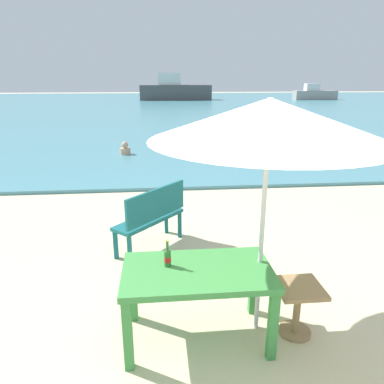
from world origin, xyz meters
The scene contains 10 objects.
ground_plane centered at (0.00, 0.00, 0.00)m, with size 120.00×120.00×0.00m, color beige.
sea_water centered at (0.00, 30.00, 0.04)m, with size 120.00×50.00×0.08m, color teal.
picnic_table_green centered at (-0.43, 0.17, 0.65)m, with size 1.40×0.80×0.76m.
beer_bottle_amber centered at (-0.71, 0.26, 0.85)m, with size 0.07×0.07×0.26m.
patio_umbrella centered at (0.18, 0.25, 2.12)m, with size 2.10×2.10×2.30m.
side_table_wood centered at (0.55, 0.13, 0.35)m, with size 0.44×0.44×0.54m.
bench_teal_center centered at (-0.88, 2.16, 0.54)m, with size 1.07×1.13×0.95m.
swimmer_person centered at (-1.83, 8.78, 0.24)m, with size 0.34×0.34×0.41m.
boat_sailboat centered at (16.48, 36.49, 0.69)m, with size 4.65×1.27×1.69m.
boat_cargo_ship centered at (1.15, 37.33, 1.08)m, with size 7.61×2.08×2.77m.
Camera 1 is at (-0.77, -2.77, 2.47)m, focal length 33.53 mm.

